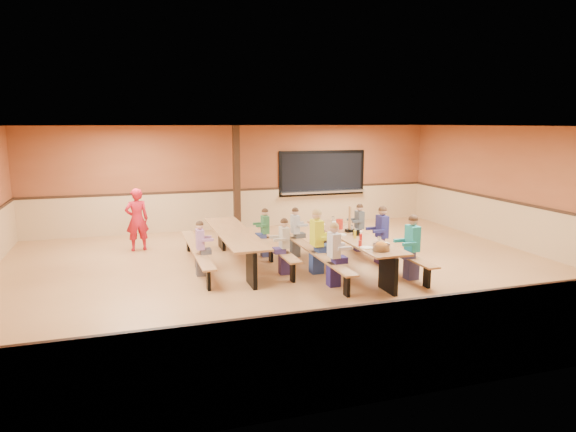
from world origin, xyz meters
name	(u,v)px	position (x,y,z in m)	size (l,w,h in m)	color
ground	(292,274)	(0.00, 0.00, 0.00)	(12.00, 12.00, 0.00)	#9D673B
room_envelope	(292,241)	(0.00, 0.00, 0.69)	(12.04, 10.04, 3.02)	brown
kitchen_pass_through	(322,175)	(2.60, 4.96, 1.49)	(2.78, 0.28, 1.38)	black
structural_post	(237,180)	(-0.20, 4.40, 1.50)	(0.18, 0.18, 3.00)	black
cafeteria_table_main	(353,245)	(1.32, -0.07, 0.53)	(1.91, 3.70, 0.74)	#A46F41
cafeteria_table_second	(234,241)	(-0.99, 1.03, 0.53)	(1.91, 3.70, 0.74)	#A46F41
seated_child_white_left	(334,255)	(0.50, -1.01, 0.61)	(0.37, 0.30, 1.21)	silver
seated_adult_yellow	(317,242)	(0.50, -0.10, 0.66)	(0.42, 0.35, 1.32)	yellow
seated_child_grey_left	(295,233)	(0.50, 1.29, 0.57)	(0.34, 0.27, 1.14)	#AFAFAF
seated_child_teal_right	(412,248)	(2.15, -1.06, 0.64)	(0.40, 0.33, 1.28)	teal
seated_child_navy_right	(382,235)	(2.15, 0.20, 0.63)	(0.39, 0.32, 1.26)	navy
seated_child_char_right	(359,228)	(2.15, 1.34, 0.57)	(0.33, 0.27, 1.14)	#464C4E
seated_child_purple_sec	(200,249)	(-1.81, 0.45, 0.56)	(0.32, 0.26, 1.12)	#976492
seated_child_green_sec	(265,233)	(-0.16, 1.52, 0.56)	(0.32, 0.27, 1.12)	#30683A
seated_child_tan_sec	(284,247)	(-0.16, 0.04, 0.57)	(0.34, 0.28, 1.15)	#B7AD94
standing_woman	(137,220)	(-2.96, 3.04, 0.76)	(0.56, 0.37, 1.53)	red
punch_pitcher	(339,224)	(1.31, 0.61, 0.85)	(0.16, 0.16, 0.22)	red
chip_bowl	(381,247)	(1.26, -1.44, 0.81)	(0.32, 0.32, 0.15)	orange
napkin_dispenser	(356,232)	(1.39, -0.09, 0.80)	(0.10, 0.14, 0.13)	black
condiment_mustard	(355,234)	(1.23, -0.35, 0.82)	(0.06, 0.06, 0.17)	yellow
condiment_ketchup	(361,238)	(1.19, -0.70, 0.82)	(0.06, 0.06, 0.17)	#B2140F
table_paddle	(350,226)	(1.39, 0.26, 0.88)	(0.16, 0.16, 0.56)	black
place_settings	(353,233)	(1.32, -0.07, 0.80)	(0.65, 3.30, 0.11)	beige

